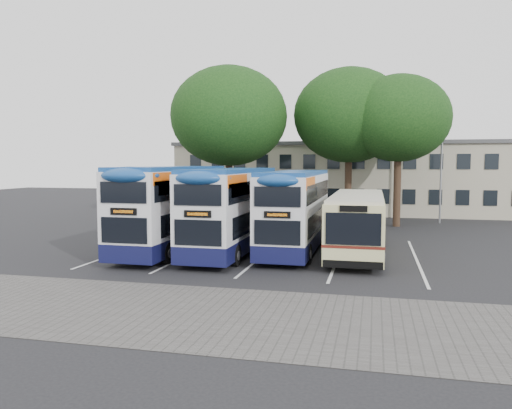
{
  "coord_description": "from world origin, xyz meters",
  "views": [
    {
      "loc": [
        1.36,
        -18.39,
        4.37
      ],
      "look_at": [
        -4.24,
        5.0,
        2.37
      ],
      "focal_mm": 35.0,
      "sensor_mm": 36.0,
      "label": 1
    }
  ],
  "objects_px": {
    "lamp_post": "(442,153)",
    "bus_single": "(358,220)",
    "tree_right": "(399,119)",
    "bus_dd_mid": "(233,206)",
    "bus_dd_left": "(173,204)",
    "tree_left": "(229,116)",
    "bus_dd_right": "(296,207)",
    "tree_mid": "(349,115)"
  },
  "relations": [
    {
      "from": "lamp_post",
      "to": "bus_single",
      "type": "xyz_separation_m",
      "value": [
        -5.44,
        -13.99,
        -3.45
      ]
    },
    {
      "from": "tree_right",
      "to": "bus_dd_mid",
      "type": "distance_m",
      "value": 15.68
    },
    {
      "from": "tree_right",
      "to": "bus_dd_left",
      "type": "height_order",
      "value": "tree_right"
    },
    {
      "from": "bus_single",
      "to": "lamp_post",
      "type": "bearing_deg",
      "value": 68.77
    },
    {
      "from": "bus_dd_left",
      "to": "bus_dd_mid",
      "type": "relative_size",
      "value": 1.02
    },
    {
      "from": "lamp_post",
      "to": "bus_single",
      "type": "relative_size",
      "value": 0.93
    },
    {
      "from": "tree_right",
      "to": "bus_single",
      "type": "bearing_deg",
      "value": -101.39
    },
    {
      "from": "tree_left",
      "to": "bus_dd_mid",
      "type": "bearing_deg",
      "value": -72.63
    },
    {
      "from": "bus_dd_right",
      "to": "tree_left",
      "type": "bearing_deg",
      "value": 122.57
    },
    {
      "from": "bus_dd_left",
      "to": "tree_right",
      "type": "bearing_deg",
      "value": 47.88
    },
    {
      "from": "bus_dd_left",
      "to": "bus_dd_mid",
      "type": "bearing_deg",
      "value": 3.36
    },
    {
      "from": "lamp_post",
      "to": "tree_left",
      "type": "xyz_separation_m",
      "value": [
        -14.86,
        -3.97,
        2.61
      ]
    },
    {
      "from": "tree_left",
      "to": "bus_dd_right",
      "type": "bearing_deg",
      "value": -57.43
    },
    {
      "from": "tree_mid",
      "to": "bus_dd_right",
      "type": "relative_size",
      "value": 1.18
    },
    {
      "from": "tree_mid",
      "to": "tree_right",
      "type": "xyz_separation_m",
      "value": [
        3.4,
        -1.23,
        -0.39
      ]
    },
    {
      "from": "tree_mid",
      "to": "bus_dd_mid",
      "type": "distance_m",
      "value": 15.41
    },
    {
      "from": "tree_right",
      "to": "bus_dd_right",
      "type": "distance_m",
      "value": 13.54
    },
    {
      "from": "bus_dd_left",
      "to": "bus_single",
      "type": "distance_m",
      "value": 9.11
    },
    {
      "from": "bus_dd_left",
      "to": "bus_dd_right",
      "type": "relative_size",
      "value": 1.06
    },
    {
      "from": "lamp_post",
      "to": "tree_mid",
      "type": "xyz_separation_m",
      "value": [
        -6.56,
        -1.45,
        2.72
      ]
    },
    {
      "from": "lamp_post",
      "to": "tree_left",
      "type": "height_order",
      "value": "tree_left"
    },
    {
      "from": "tree_mid",
      "to": "bus_dd_mid",
      "type": "xyz_separation_m",
      "value": [
        -4.85,
        -13.54,
        -5.54
      ]
    },
    {
      "from": "tree_left",
      "to": "bus_dd_mid",
      "type": "xyz_separation_m",
      "value": [
        3.45,
        -11.02,
        -5.43
      ]
    },
    {
      "from": "tree_left",
      "to": "bus_dd_right",
      "type": "xyz_separation_m",
      "value": [
        6.41,
        -10.03,
        -5.5
      ]
    },
    {
      "from": "lamp_post",
      "to": "bus_dd_left",
      "type": "xyz_separation_m",
      "value": [
        -14.45,
        -15.17,
        -2.77
      ]
    },
    {
      "from": "tree_right",
      "to": "bus_dd_right",
      "type": "xyz_separation_m",
      "value": [
        -5.29,
        -11.32,
        -5.22
      ]
    },
    {
      "from": "tree_mid",
      "to": "tree_right",
      "type": "distance_m",
      "value": 3.64
    },
    {
      "from": "bus_dd_right",
      "to": "tree_right",
      "type": "bearing_deg",
      "value": 64.96
    },
    {
      "from": "lamp_post",
      "to": "bus_dd_mid",
      "type": "height_order",
      "value": "lamp_post"
    },
    {
      "from": "tree_right",
      "to": "bus_single",
      "type": "distance_m",
      "value": 12.9
    },
    {
      "from": "bus_dd_right",
      "to": "bus_single",
      "type": "relative_size",
      "value": 0.99
    },
    {
      "from": "bus_dd_mid",
      "to": "bus_single",
      "type": "height_order",
      "value": "bus_dd_mid"
    },
    {
      "from": "bus_single",
      "to": "bus_dd_mid",
      "type": "bearing_deg",
      "value": -170.52
    },
    {
      "from": "lamp_post",
      "to": "tree_left",
      "type": "distance_m",
      "value": 15.6
    },
    {
      "from": "lamp_post",
      "to": "bus_single",
      "type": "distance_m",
      "value": 15.4
    },
    {
      "from": "tree_mid",
      "to": "bus_dd_mid",
      "type": "relative_size",
      "value": 1.14
    },
    {
      "from": "tree_left",
      "to": "lamp_post",
      "type": "bearing_deg",
      "value": 14.96
    },
    {
      "from": "tree_mid",
      "to": "bus_dd_mid",
      "type": "height_order",
      "value": "tree_mid"
    },
    {
      "from": "tree_left",
      "to": "bus_dd_left",
      "type": "xyz_separation_m",
      "value": [
        0.41,
        -11.2,
        -5.38
      ]
    },
    {
      "from": "bus_dd_left",
      "to": "bus_single",
      "type": "height_order",
      "value": "bus_dd_left"
    },
    {
      "from": "bus_dd_left",
      "to": "bus_single",
      "type": "bearing_deg",
      "value": 7.43
    },
    {
      "from": "lamp_post",
      "to": "tree_left",
      "type": "relative_size",
      "value": 0.81
    }
  ]
}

